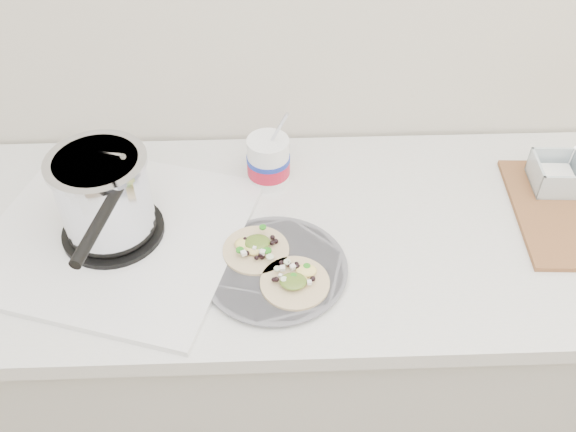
{
  "coord_description": "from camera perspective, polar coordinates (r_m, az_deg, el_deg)",
  "views": [
    {
      "loc": [
        -0.17,
        0.43,
        1.89
      ],
      "look_at": [
        -0.14,
        1.39,
        0.96
      ],
      "focal_mm": 40.0,
      "sensor_mm": 36.0,
      "label": 1
    }
  ],
  "objects": [
    {
      "name": "counter",
      "position": [
        1.76,
        4.64,
        -11.08
      ],
      "size": [
        2.44,
        0.66,
        0.9
      ],
      "color": "beige",
      "rests_on": "ground"
    },
    {
      "name": "stove",
      "position": [
        1.37,
        -15.72,
        0.62
      ],
      "size": [
        0.65,
        0.62,
        0.25
      ],
      "rotation": [
        0.0,
        0.0,
        -0.3
      ],
      "color": "silver",
      "rests_on": "counter"
    },
    {
      "name": "taco_plate",
      "position": [
        1.3,
        -1.17,
        -4.45
      ],
      "size": [
        0.3,
        0.3,
        0.04
      ],
      "rotation": [
        0.0,
        0.0,
        0.43
      ],
      "color": "#5D5D64",
      "rests_on": "counter"
    },
    {
      "name": "tub",
      "position": [
        1.47,
        -1.66,
        5.17
      ],
      "size": [
        0.1,
        0.1,
        0.22
      ],
      "rotation": [
        0.0,
        0.0,
        0.13
      ],
      "color": "white",
      "rests_on": "counter"
    }
  ]
}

